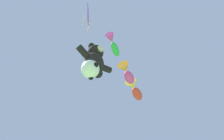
# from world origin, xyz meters

# --- Properties ---
(teddy_bear_kite) EXTENTS (2.30, 1.01, 2.34)m
(teddy_bear_kite) POSITION_xyz_m (-0.69, 4.07, 10.53)
(teddy_bear_kite) COLOR black
(soccer_ball_kite) EXTENTS (0.93, 0.93, 0.86)m
(soccer_ball_kite) POSITION_xyz_m (-1.08, 3.78, 9.03)
(soccer_ball_kite) COLOR white
(fish_kite_emerald) EXTENTS (1.82, 1.29, 0.58)m
(fish_kite_emerald) POSITION_xyz_m (0.59, 4.01, 13.56)
(fish_kite_emerald) COLOR green
(fish_kite_magenta) EXTENTS (2.02, 1.44, 0.83)m
(fish_kite_magenta) POSITION_xyz_m (2.87, 4.96, 13.39)
(fish_kite_magenta) COLOR #E53F9E
(fish_kite_crimson) EXTENTS (2.32, 1.55, 0.88)m
(fish_kite_crimson) POSITION_xyz_m (4.89, 6.01, 14.01)
(fish_kite_crimson) COLOR red
(diamond_kite) EXTENTS (1.03, 1.15, 2.78)m
(diamond_kite) POSITION_xyz_m (-1.85, 3.66, 13.59)
(diamond_kite) COLOR purple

